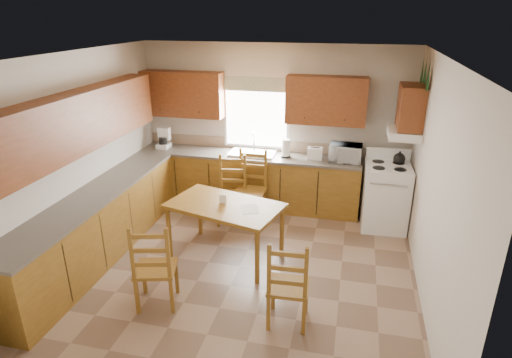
% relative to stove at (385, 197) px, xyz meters
% --- Properties ---
extents(floor, '(4.50, 4.50, 0.00)m').
position_rel_stove_xyz_m(floor, '(-1.88, -1.63, -0.50)').
color(floor, '#846852').
rests_on(floor, ground).
extents(ceiling, '(4.50, 4.50, 0.00)m').
position_rel_stove_xyz_m(ceiling, '(-1.88, -1.63, 2.20)').
color(ceiling, olive).
rests_on(ceiling, floor).
extents(wall_left, '(4.50, 4.50, 0.00)m').
position_rel_stove_xyz_m(wall_left, '(-4.13, -1.63, 0.85)').
color(wall_left, beige).
rests_on(wall_left, floor).
extents(wall_right, '(4.50, 4.50, 0.00)m').
position_rel_stove_xyz_m(wall_right, '(0.37, -1.63, 0.85)').
color(wall_right, beige).
rests_on(wall_right, floor).
extents(wall_back, '(4.50, 4.50, 0.00)m').
position_rel_stove_xyz_m(wall_back, '(-1.88, 0.62, 0.85)').
color(wall_back, beige).
rests_on(wall_back, floor).
extents(wall_front, '(4.50, 4.50, 0.00)m').
position_rel_stove_xyz_m(wall_front, '(-1.88, -3.88, 0.85)').
color(wall_front, beige).
rests_on(wall_front, floor).
extents(lower_cab_back, '(3.75, 0.60, 0.88)m').
position_rel_stove_xyz_m(lower_cab_back, '(-2.25, 0.32, -0.06)').
color(lower_cab_back, brown).
rests_on(lower_cab_back, floor).
extents(lower_cab_left, '(0.60, 3.60, 0.88)m').
position_rel_stove_xyz_m(lower_cab_left, '(-3.83, -1.78, -0.06)').
color(lower_cab_left, brown).
rests_on(lower_cab_left, floor).
extents(counter_back, '(3.75, 0.63, 0.04)m').
position_rel_stove_xyz_m(counter_back, '(-2.25, 0.32, 0.40)').
color(counter_back, '#5B534B').
rests_on(counter_back, lower_cab_back).
extents(counter_left, '(0.63, 3.60, 0.04)m').
position_rel_stove_xyz_m(counter_left, '(-3.83, -1.78, 0.40)').
color(counter_left, '#5B534B').
rests_on(counter_left, lower_cab_left).
extents(backsplash, '(3.75, 0.01, 0.18)m').
position_rel_stove_xyz_m(backsplash, '(-2.25, 0.61, 0.51)').
color(backsplash, '#8A725A').
rests_on(backsplash, counter_back).
extents(upper_cab_back_left, '(1.41, 0.33, 0.75)m').
position_rel_stove_xyz_m(upper_cab_back_left, '(-3.43, 0.45, 1.36)').
color(upper_cab_back_left, brown).
rests_on(upper_cab_back_left, wall_back).
extents(upper_cab_back_right, '(1.25, 0.33, 0.75)m').
position_rel_stove_xyz_m(upper_cab_back_right, '(-1.02, 0.45, 1.36)').
color(upper_cab_back_right, brown).
rests_on(upper_cab_back_right, wall_back).
extents(upper_cab_left, '(0.33, 3.60, 0.75)m').
position_rel_stove_xyz_m(upper_cab_left, '(-3.96, -1.78, 1.36)').
color(upper_cab_left, brown).
rests_on(upper_cab_left, wall_left).
extents(upper_cab_stove, '(0.33, 0.62, 0.62)m').
position_rel_stove_xyz_m(upper_cab_stove, '(0.20, 0.02, 1.40)').
color(upper_cab_stove, brown).
rests_on(upper_cab_stove, wall_right).
extents(range_hood, '(0.44, 0.62, 0.12)m').
position_rel_stove_xyz_m(range_hood, '(0.15, 0.02, 1.02)').
color(range_hood, white).
rests_on(range_hood, wall_right).
extents(window_frame, '(1.13, 0.02, 1.18)m').
position_rel_stove_xyz_m(window_frame, '(-2.18, 0.59, 1.05)').
color(window_frame, white).
rests_on(window_frame, wall_back).
extents(window_pane, '(1.05, 0.01, 1.10)m').
position_rel_stove_xyz_m(window_pane, '(-2.18, 0.58, 1.05)').
color(window_pane, white).
rests_on(window_pane, wall_back).
extents(window_valance, '(1.19, 0.01, 0.24)m').
position_rel_stove_xyz_m(window_valance, '(-2.18, 0.56, 1.55)').
color(window_valance, '#455D36').
rests_on(window_valance, wall_back).
extents(sink_basin, '(0.75, 0.45, 0.04)m').
position_rel_stove_xyz_m(sink_basin, '(-2.18, 0.32, 0.44)').
color(sink_basin, silver).
rests_on(sink_basin, counter_back).
extents(pine_decal_a, '(0.22, 0.22, 0.36)m').
position_rel_stove_xyz_m(pine_decal_a, '(0.33, -0.30, 1.88)').
color(pine_decal_a, '#17421A').
rests_on(pine_decal_a, wall_right).
extents(pine_decal_b, '(0.22, 0.22, 0.36)m').
position_rel_stove_xyz_m(pine_decal_b, '(0.33, 0.02, 1.92)').
color(pine_decal_b, '#17421A').
rests_on(pine_decal_b, wall_right).
extents(pine_decal_c, '(0.22, 0.22, 0.36)m').
position_rel_stove_xyz_m(pine_decal_c, '(0.33, 0.34, 1.88)').
color(pine_decal_c, '#17421A').
rests_on(pine_decal_c, wall_right).
extents(stove, '(0.69, 0.71, 0.99)m').
position_rel_stove_xyz_m(stove, '(0.00, 0.00, 0.00)').
color(stove, white).
rests_on(stove, floor).
extents(coffeemaker, '(0.22, 0.26, 0.33)m').
position_rel_stove_xyz_m(coffeemaker, '(-3.79, 0.32, 0.59)').
color(coffeemaker, white).
rests_on(coffeemaker, counter_back).
extents(paper_towel, '(0.15, 0.15, 0.30)m').
position_rel_stove_xyz_m(paper_towel, '(-1.62, 0.32, 0.57)').
color(paper_towel, white).
rests_on(paper_towel, counter_back).
extents(toaster, '(0.24, 0.16, 0.20)m').
position_rel_stove_xyz_m(toaster, '(-1.14, 0.31, 0.52)').
color(toaster, white).
rests_on(toaster, counter_back).
extents(microwave, '(0.48, 0.35, 0.28)m').
position_rel_stove_xyz_m(microwave, '(-0.65, 0.32, 0.56)').
color(microwave, white).
rests_on(microwave, counter_back).
extents(dining_table, '(1.64, 1.19, 0.79)m').
position_rel_stove_xyz_m(dining_table, '(-2.13, -1.42, -0.10)').
color(dining_table, brown).
rests_on(dining_table, floor).
extents(chair_near_left, '(0.54, 0.52, 1.06)m').
position_rel_stove_xyz_m(chair_near_left, '(-2.60, -2.57, 0.03)').
color(chair_near_left, brown).
rests_on(chair_near_left, floor).
extents(chair_near_right, '(0.45, 0.43, 1.03)m').
position_rel_stove_xyz_m(chair_near_right, '(-1.09, -2.54, 0.02)').
color(chair_near_right, brown).
rests_on(chair_near_right, floor).
extents(chair_far_left, '(0.51, 0.49, 1.06)m').
position_rel_stove_xyz_m(chair_far_left, '(-2.34, -0.40, 0.04)').
color(chair_far_left, brown).
rests_on(chair_far_left, floor).
extents(chair_far_right, '(0.48, 0.45, 1.13)m').
position_rel_stove_xyz_m(chair_far_right, '(-2.08, -0.26, 0.07)').
color(chair_far_right, brown).
rests_on(chair_far_right, floor).
extents(table_paper, '(0.31, 0.35, 0.00)m').
position_rel_stove_xyz_m(table_paper, '(-1.78, -1.49, 0.29)').
color(table_paper, white).
rests_on(table_paper, dining_table).
extents(table_card, '(0.09, 0.03, 0.12)m').
position_rel_stove_xyz_m(table_card, '(-2.17, -1.39, 0.35)').
color(table_card, white).
rests_on(table_card, dining_table).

